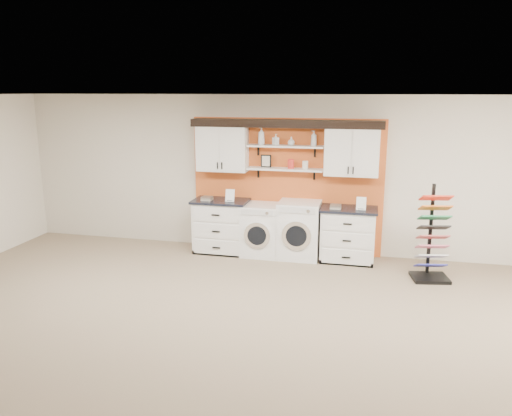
% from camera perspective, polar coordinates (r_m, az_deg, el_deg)
% --- Properties ---
extents(floor, '(10.00, 10.00, 0.00)m').
position_cam_1_polar(floor, '(5.68, -3.71, -17.08)').
color(floor, '#837258').
rests_on(floor, ground).
extents(ceiling, '(10.00, 10.00, 0.00)m').
position_cam_1_polar(ceiling, '(4.90, -4.21, 12.43)').
color(ceiling, white).
rests_on(ceiling, wall_back).
extents(wall_back, '(10.00, 0.00, 10.00)m').
position_cam_1_polar(wall_back, '(8.92, 3.55, 3.82)').
color(wall_back, beige).
rests_on(wall_back, floor).
extents(accent_panel, '(3.40, 0.07, 2.40)m').
position_cam_1_polar(accent_panel, '(8.93, 3.49, 2.52)').
color(accent_panel, '#CA5722').
rests_on(accent_panel, wall_back).
extents(upper_cabinet_left, '(0.90, 0.35, 0.84)m').
position_cam_1_polar(upper_cabinet_left, '(8.91, -3.86, 6.92)').
color(upper_cabinet_left, white).
rests_on(upper_cabinet_left, wall_back).
extents(upper_cabinet_right, '(0.90, 0.35, 0.84)m').
position_cam_1_polar(upper_cabinet_right, '(8.54, 10.91, 6.43)').
color(upper_cabinet_right, white).
rests_on(upper_cabinet_right, wall_back).
extents(shelf_lower, '(1.32, 0.28, 0.03)m').
position_cam_1_polar(shelf_lower, '(8.71, 3.34, 4.45)').
color(shelf_lower, white).
rests_on(shelf_lower, wall_back).
extents(shelf_upper, '(1.32, 0.28, 0.03)m').
position_cam_1_polar(shelf_upper, '(8.66, 3.38, 7.07)').
color(shelf_upper, white).
rests_on(shelf_upper, wall_back).
extents(crown_molding, '(3.30, 0.41, 0.13)m').
position_cam_1_polar(crown_molding, '(8.63, 3.43, 9.70)').
color(crown_molding, black).
rests_on(crown_molding, wall_back).
extents(picture_frame, '(0.18, 0.02, 0.22)m').
position_cam_1_polar(picture_frame, '(8.80, 1.15, 5.39)').
color(picture_frame, black).
rests_on(picture_frame, shelf_lower).
extents(canister_red, '(0.11, 0.11, 0.16)m').
position_cam_1_polar(canister_red, '(8.68, 4.00, 5.05)').
color(canister_red, red).
rests_on(canister_red, shelf_lower).
extents(canister_cream, '(0.10, 0.10, 0.14)m').
position_cam_1_polar(canister_cream, '(8.64, 5.64, 4.91)').
color(canister_cream, silver).
rests_on(canister_cream, shelf_lower).
extents(base_cabinet_left, '(0.98, 0.66, 0.96)m').
position_cam_1_polar(base_cabinet_left, '(9.04, -4.01, -2.04)').
color(base_cabinet_left, white).
rests_on(base_cabinet_left, floor).
extents(base_cabinet_right, '(0.95, 0.66, 0.93)m').
position_cam_1_polar(base_cabinet_right, '(8.67, 10.45, -3.00)').
color(base_cabinet_right, white).
rests_on(base_cabinet_right, floor).
extents(washer, '(0.66, 0.71, 0.92)m').
position_cam_1_polar(washer, '(8.86, 0.60, -2.47)').
color(washer, white).
rests_on(washer, floor).
extents(dryer, '(0.71, 0.71, 1.00)m').
position_cam_1_polar(dryer, '(8.73, 4.96, -2.49)').
color(dryer, white).
rests_on(dryer, floor).
extents(sample_rack, '(0.61, 0.54, 1.48)m').
position_cam_1_polar(sample_rack, '(8.15, 19.43, -4.44)').
color(sample_rack, black).
rests_on(sample_rack, floor).
extents(soap_bottle_a, '(0.14, 0.14, 0.30)m').
position_cam_1_polar(soap_bottle_a, '(8.72, 0.62, 8.23)').
color(soap_bottle_a, silver).
rests_on(soap_bottle_a, shelf_upper).
extents(soap_bottle_b, '(0.12, 0.12, 0.19)m').
position_cam_1_polar(soap_bottle_b, '(8.67, 2.26, 7.83)').
color(soap_bottle_b, silver).
rests_on(soap_bottle_b, shelf_upper).
extents(soap_bottle_c, '(0.14, 0.14, 0.15)m').
position_cam_1_polar(soap_bottle_c, '(8.63, 4.04, 7.64)').
color(soap_bottle_c, silver).
rests_on(soap_bottle_c, shelf_upper).
extents(soap_bottle_d, '(0.10, 0.10, 0.26)m').
position_cam_1_polar(soap_bottle_d, '(8.57, 6.62, 7.92)').
color(soap_bottle_d, silver).
rests_on(soap_bottle_d, shelf_upper).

